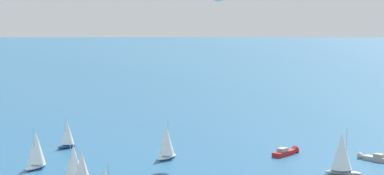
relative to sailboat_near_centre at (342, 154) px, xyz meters
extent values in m
ellipsoid|color=#9E9993|center=(-0.43, -0.06, -5.12)|extent=(10.15, 4.05, 1.38)
cylinder|color=#B2B2B7|center=(-1.16, -0.16, 1.25)|extent=(0.14, 0.14, 11.35)
cone|color=white|center=(0.06, 0.01, 0.68)|extent=(6.10, 6.10, 9.65)
ellipsoid|color=white|center=(50.97, -0.37, -5.20)|extent=(3.61, 8.98, 1.22)
cylinder|color=#B2B2B7|center=(50.88, -1.02, 0.43)|extent=(0.14, 0.14, 10.04)
cone|color=white|center=(51.03, 0.06, -0.07)|extent=(5.41, 5.41, 8.53)
cube|color=#B21E1E|center=(21.32, -18.61, -5.11)|extent=(5.04, 9.12, 1.39)
cone|color=#B21E1E|center=(19.87, -23.73, -5.11)|extent=(3.28, 2.90, 2.78)
cube|color=gray|center=(21.49, -17.98, -3.90)|extent=(2.97, 3.53, 1.04)
cylinder|color=#B2B2B7|center=(53.30, 44.05, 0.49)|extent=(0.14, 0.14, 10.13)
cone|color=white|center=(52.43, 43.37, -0.02)|extent=(6.80, 6.80, 8.61)
cylinder|color=#B2B2B7|center=(60.71, 35.47, 0.17)|extent=(0.14, 0.14, 9.62)
cone|color=white|center=(60.43, 34.46, -0.31)|extent=(5.65, 5.65, 8.18)
ellipsoid|color=#23478C|center=(87.09, -3.25, -5.29)|extent=(3.89, 7.71, 1.04)
cylinder|color=#B2B2B7|center=(87.23, -2.71, -0.50)|extent=(0.14, 0.14, 8.54)
cone|color=white|center=(87.00, -3.61, -0.93)|extent=(4.98, 4.98, 7.26)
ellipsoid|color=white|center=(78.19, 25.88, -5.18)|extent=(2.55, 8.99, 1.26)
cylinder|color=#B2B2B7|center=(78.19, 26.56, 0.61)|extent=(0.14, 0.14, 10.33)
cone|color=white|center=(78.20, 25.43, 0.10)|extent=(4.96, 4.96, 8.78)
cube|color=#9E9993|center=(-5.46, -21.75, -5.17)|extent=(8.31, 5.28, 1.27)
cone|color=#9E9993|center=(-0.94, -23.54, -5.17)|extent=(2.82, 3.11, 2.54)
cube|color=gray|center=(-6.01, -21.53, -4.06)|extent=(3.33, 2.91, 0.95)
camera|label=1|loc=(-41.94, 193.95, 39.15)|focal=70.66mm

